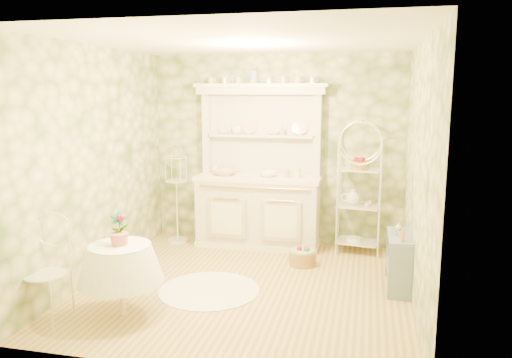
% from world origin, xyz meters
% --- Properties ---
extents(floor, '(3.60, 3.60, 0.00)m').
position_xyz_m(floor, '(0.00, 0.00, 0.00)').
color(floor, tan).
rests_on(floor, ground).
extents(ceiling, '(3.60, 3.60, 0.00)m').
position_xyz_m(ceiling, '(0.00, 0.00, 2.70)').
color(ceiling, white).
rests_on(ceiling, floor).
extents(wall_left, '(3.60, 3.60, 0.00)m').
position_xyz_m(wall_left, '(-1.80, 0.00, 1.35)').
color(wall_left, beige).
rests_on(wall_left, floor).
extents(wall_right, '(3.60, 3.60, 0.00)m').
position_xyz_m(wall_right, '(1.80, 0.00, 1.35)').
color(wall_right, beige).
rests_on(wall_right, floor).
extents(wall_back, '(3.60, 3.60, 0.00)m').
position_xyz_m(wall_back, '(0.00, 1.80, 1.35)').
color(wall_back, beige).
rests_on(wall_back, floor).
extents(wall_front, '(3.60, 3.60, 0.00)m').
position_xyz_m(wall_front, '(0.00, -1.80, 1.35)').
color(wall_front, beige).
rests_on(wall_front, floor).
extents(kitchen_dresser, '(1.87, 0.61, 2.29)m').
position_xyz_m(kitchen_dresser, '(-0.20, 1.52, 1.15)').
color(kitchen_dresser, silver).
rests_on(kitchen_dresser, floor).
extents(bakers_rack, '(0.56, 0.44, 1.66)m').
position_xyz_m(bakers_rack, '(1.19, 1.53, 0.83)').
color(bakers_rack, white).
rests_on(bakers_rack, floor).
extents(side_shelf, '(0.33, 0.73, 0.61)m').
position_xyz_m(side_shelf, '(1.67, 0.33, 0.30)').
color(side_shelf, '#7486AB').
rests_on(side_shelf, floor).
extents(round_table, '(0.74, 0.74, 0.72)m').
position_xyz_m(round_table, '(-1.02, -0.98, 0.36)').
color(round_table, white).
rests_on(round_table, floor).
extents(cafe_chair, '(0.57, 0.57, 1.01)m').
position_xyz_m(cafe_chair, '(-1.68, -1.23, 0.51)').
color(cafe_chair, white).
rests_on(cafe_chair, floor).
extents(birdcage_stand, '(0.39, 0.39, 1.53)m').
position_xyz_m(birdcage_stand, '(-1.40, 1.44, 0.76)').
color(birdcage_stand, white).
rests_on(birdcage_stand, floor).
extents(floor_basket, '(0.33, 0.33, 0.20)m').
position_xyz_m(floor_basket, '(0.53, 0.84, 0.10)').
color(floor_basket, olive).
rests_on(floor_basket, floor).
extents(lace_rug, '(1.47, 1.47, 0.01)m').
position_xyz_m(lace_rug, '(-0.37, -0.22, 0.00)').
color(lace_rug, white).
rests_on(lace_rug, floor).
extents(bowl_floral, '(0.36, 0.36, 0.08)m').
position_xyz_m(bowl_floral, '(-0.68, 1.49, 1.02)').
color(bowl_floral, white).
rests_on(bowl_floral, kitchen_dresser).
extents(bowl_white, '(0.27, 0.27, 0.08)m').
position_xyz_m(bowl_white, '(-0.06, 1.51, 1.02)').
color(bowl_white, white).
rests_on(bowl_white, kitchen_dresser).
extents(cup_left, '(0.17, 0.17, 0.11)m').
position_xyz_m(cup_left, '(-0.55, 1.68, 1.61)').
color(cup_left, white).
rests_on(cup_left, kitchen_dresser).
extents(cup_right, '(0.11, 0.11, 0.08)m').
position_xyz_m(cup_right, '(0.11, 1.68, 1.61)').
color(cup_right, white).
rests_on(cup_right, kitchen_dresser).
extents(potted_geranium, '(0.21, 0.18, 0.33)m').
position_xyz_m(potted_geranium, '(-1.03, -0.95, 0.85)').
color(potted_geranium, '#3F7238').
rests_on(potted_geranium, round_table).
extents(bottle_amber, '(0.06, 0.06, 0.15)m').
position_xyz_m(bottle_amber, '(1.68, 0.10, 0.68)').
color(bottle_amber, '#D08B40').
rests_on(bottle_amber, side_shelf).
extents(bottle_blue, '(0.06, 0.06, 0.12)m').
position_xyz_m(bottle_blue, '(1.61, 0.32, 0.65)').
color(bottle_blue, '#89A1C6').
rests_on(bottle_blue, side_shelf).
extents(bottle_glass, '(0.08, 0.08, 0.09)m').
position_xyz_m(bottle_glass, '(1.66, 0.54, 0.65)').
color(bottle_glass, silver).
rests_on(bottle_glass, side_shelf).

